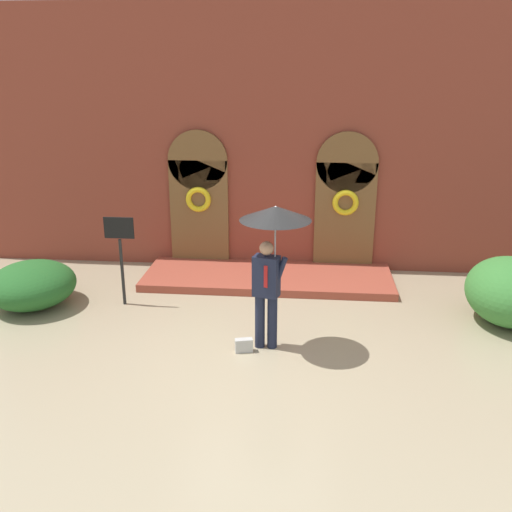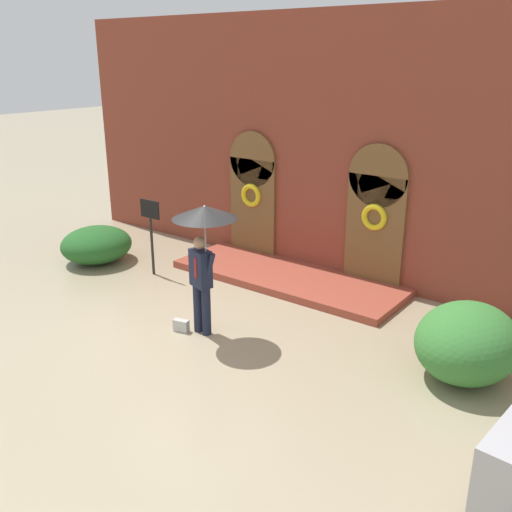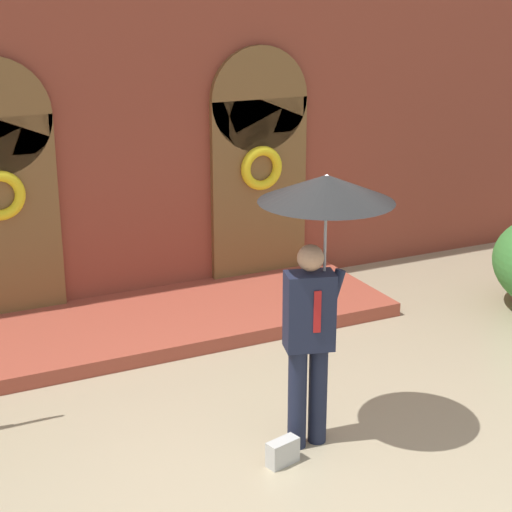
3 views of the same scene
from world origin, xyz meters
name	(u,v)px [view 1 (image 1 of 3)]	position (x,y,z in m)	size (l,w,h in m)	color
ground_plane	(254,349)	(0.00, 0.00, 0.00)	(80.00, 80.00, 0.00)	tan
building_facade	(273,147)	(0.00, 4.15, 2.68)	(14.00, 2.30, 5.60)	brown
person_with_umbrella	(273,235)	(0.29, 0.10, 1.91)	(1.10, 1.10, 2.36)	#191E33
handbag	(244,345)	(-0.15, -0.10, 0.11)	(0.28, 0.12, 0.22)	#B7B7B2
sign_post	(120,246)	(-2.65, 1.58, 1.16)	(0.56, 0.06, 1.72)	black
shrub_left	(32,285)	(-4.34, 1.34, 0.42)	(1.60, 1.69, 0.85)	#235B23
shrub_right	(511,292)	(4.40, 1.43, 0.59)	(1.53, 1.80, 1.18)	#387A33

